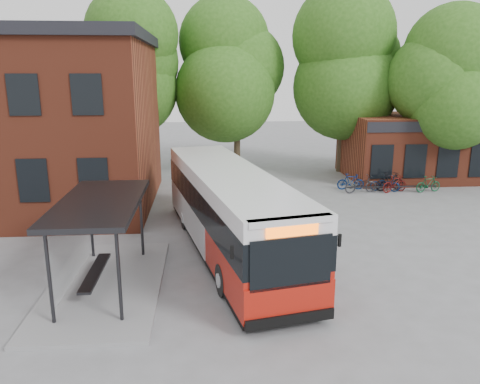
{
  "coord_description": "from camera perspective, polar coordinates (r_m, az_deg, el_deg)",
  "views": [
    {
      "loc": [
        -1.28,
        -15.01,
        6.65
      ],
      "look_at": [
        0.12,
        3.02,
        2.0
      ],
      "focal_mm": 35.0,
      "sensor_mm": 36.0,
      "label": 1
    }
  ],
  "objects": [
    {
      "name": "tree_0",
      "position": [
        31.39,
        -13.37,
        11.93
      ],
      "size": [
        7.92,
        7.92,
        11.0
      ],
      "primitive_type": null,
      "color": "#295717",
      "rests_on": "ground"
    },
    {
      "name": "bike_rail",
      "position": [
        27.91,
        17.93,
        0.32
      ],
      "size": [
        5.2,
        0.1,
        0.38
      ],
      "primitive_type": null,
      "color": "#252528",
      "rests_on": "ground"
    },
    {
      "name": "tree_1",
      "position": [
        32.13,
        -0.37,
        11.83
      ],
      "size": [
        7.92,
        7.92,
        10.4
      ],
      "primitive_type": null,
      "color": "#295717",
      "rests_on": "ground"
    },
    {
      "name": "bus_shelter",
      "position": [
        15.29,
        -16.4,
        -6.08
      ],
      "size": [
        3.6,
        7.0,
        2.9
      ],
      "primitive_type": null,
      "color": "#252528",
      "rests_on": "ground"
    },
    {
      "name": "tree_2",
      "position": [
        32.39,
        12.5,
        12.05
      ],
      "size": [
        7.92,
        7.92,
        11.0
      ],
      "primitive_type": null,
      "color": "#295717",
      "rests_on": "ground"
    },
    {
      "name": "tree_3",
      "position": [
        30.62,
        23.72,
        9.46
      ],
      "size": [
        7.04,
        7.04,
        9.28
      ],
      "primitive_type": null,
      "color": "#295717",
      "rests_on": "ground"
    },
    {
      "name": "bicycle_3",
      "position": [
        28.29,
        17.81,
        1.24
      ],
      "size": [
        1.86,
        0.82,
        1.08
      ],
      "primitive_type": "imported",
      "rotation": [
        0.0,
        0.0,
        1.75
      ],
      "color": "black",
      "rests_on": "ground"
    },
    {
      "name": "city_bus",
      "position": [
        17.59,
        -1.37,
        -2.4
      ],
      "size": [
        5.13,
        12.59,
        3.13
      ],
      "primitive_type": null,
      "rotation": [
        0.0,
        0.0,
        0.21
      ],
      "color": "#A9180D",
      "rests_on": "ground"
    },
    {
      "name": "bicycle_4",
      "position": [
        28.07,
        17.26,
        0.95
      ],
      "size": [
        1.72,
        1.08,
        0.86
      ],
      "primitive_type": "imported",
      "rotation": [
        0.0,
        0.0,
        1.23
      ],
      "color": "#062353",
      "rests_on": "ground"
    },
    {
      "name": "bicycle_5",
      "position": [
        27.96,
        18.35,
        0.96
      ],
      "size": [
        1.72,
        0.96,
        0.99
      ],
      "primitive_type": "imported",
      "rotation": [
        0.0,
        0.0,
        1.89
      ],
      "color": "#4F100D",
      "rests_on": "ground"
    },
    {
      "name": "bicycle_1",
      "position": [
        27.91,
        13.34,
        1.24
      ],
      "size": [
        1.6,
        0.52,
        0.95
      ],
      "primitive_type": "imported",
      "rotation": [
        0.0,
        0.0,
        1.53
      ],
      "color": "navy",
      "rests_on": "ground"
    },
    {
      "name": "bicycle_7",
      "position": [
        28.68,
        21.98,
        0.91
      ],
      "size": [
        1.63,
        0.74,
        0.94
      ],
      "primitive_type": "imported",
      "rotation": [
        0.0,
        0.0,
        1.76
      ],
      "color": "#0F4427",
      "rests_on": "ground"
    },
    {
      "name": "ground",
      "position": [
        16.47,
        0.41,
        -9.4
      ],
      "size": [
        100.0,
        100.0,
        0.0
      ],
      "primitive_type": "plane",
      "color": "slate"
    },
    {
      "name": "shop_row",
      "position": [
        33.59,
        24.71,
        5.14
      ],
      "size": [
        14.0,
        6.2,
        4.0
      ],
      "primitive_type": null,
      "color": "maroon",
      "rests_on": "ground"
    },
    {
      "name": "bicycle_2",
      "position": [
        27.3,
        14.48,
        0.93
      ],
      "size": [
        1.98,
        0.95,
        1.0
      ],
      "primitive_type": "imported",
      "rotation": [
        0.0,
        0.0,
        1.73
      ],
      "color": "#2B2C31",
      "rests_on": "ground"
    }
  ]
}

